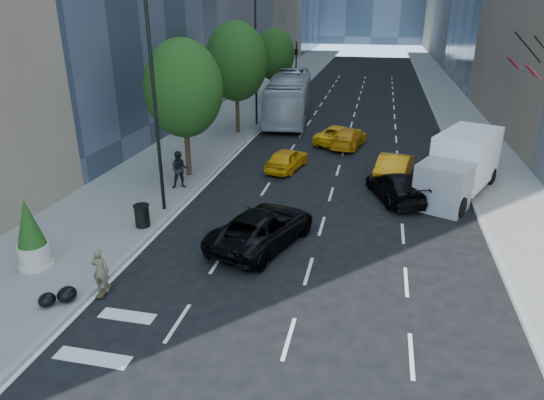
% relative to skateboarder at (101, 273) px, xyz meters
% --- Properties ---
extents(ground, '(160.00, 160.00, 0.00)m').
position_rel_skateboarder_xyz_m(ground, '(5.60, 3.00, -0.80)').
color(ground, black).
rests_on(ground, ground).
extents(sidewalk_left, '(6.00, 120.00, 0.15)m').
position_rel_skateboarder_xyz_m(sidewalk_left, '(-3.40, 33.00, -0.72)').
color(sidewalk_left, slate).
rests_on(sidewalk_left, ground).
extents(sidewalk_right, '(4.00, 120.00, 0.15)m').
position_rel_skateboarder_xyz_m(sidewalk_right, '(15.60, 33.00, -0.72)').
color(sidewalk_right, slate).
rests_on(sidewalk_right, ground).
extents(lamp_near, '(2.13, 0.22, 10.00)m').
position_rel_skateboarder_xyz_m(lamp_near, '(-0.72, 7.00, 5.02)').
color(lamp_near, black).
rests_on(lamp_near, sidewalk_left).
extents(lamp_far, '(2.13, 0.22, 10.00)m').
position_rel_skateboarder_xyz_m(lamp_far, '(-0.72, 25.00, 5.02)').
color(lamp_far, black).
rests_on(lamp_far, sidewalk_left).
extents(tree_near, '(4.20, 4.20, 7.46)m').
position_rel_skateboarder_xyz_m(tree_near, '(-1.60, 12.00, 4.17)').
color(tree_near, black).
rests_on(tree_near, sidewalk_left).
extents(tree_mid, '(4.50, 4.50, 7.99)m').
position_rel_skateboarder_xyz_m(tree_mid, '(-1.60, 22.00, 4.52)').
color(tree_mid, black).
rests_on(tree_mid, sidewalk_left).
extents(tree_far, '(3.90, 3.90, 6.92)m').
position_rel_skateboarder_xyz_m(tree_far, '(-1.60, 35.00, 3.83)').
color(tree_far, black).
rests_on(tree_far, sidewalk_left).
extents(traffic_signal, '(2.48, 0.53, 5.20)m').
position_rel_skateboarder_xyz_m(traffic_signal, '(-0.80, 43.00, 3.44)').
color(traffic_signal, black).
rests_on(traffic_signal, sidewalk_left).
extents(skateboarder, '(0.62, 0.44, 1.59)m').
position_rel_skateboarder_xyz_m(skateboarder, '(0.00, 0.00, 0.00)').
color(skateboarder, brown).
rests_on(skateboarder, ground).
extents(black_sedan_lincoln, '(4.13, 5.94, 1.51)m').
position_rel_skateboarder_xyz_m(black_sedan_lincoln, '(4.44, 4.76, -0.04)').
color(black_sedan_lincoln, black).
rests_on(black_sedan_lincoln, ground).
extents(black_sedan_mercedes, '(3.34, 5.02, 1.35)m').
position_rel_skateboarder_xyz_m(black_sedan_mercedes, '(9.80, 11.00, -0.12)').
color(black_sedan_mercedes, black).
rests_on(black_sedan_mercedes, ground).
extents(taxi_a, '(2.29, 4.06, 1.30)m').
position_rel_skateboarder_xyz_m(taxi_a, '(3.60, 14.46, -0.14)').
color(taxi_a, '#EBA00C').
rests_on(taxi_a, ground).
extents(taxi_b, '(2.39, 4.84, 1.53)m').
position_rel_skateboarder_xyz_m(taxi_b, '(9.80, 14.03, -0.03)').
color(taxi_b, orange).
rests_on(taxi_b, ground).
extents(taxi_c, '(3.57, 5.05, 1.28)m').
position_rel_skateboarder_xyz_m(taxi_c, '(6.10, 21.00, -0.16)').
color(taxi_c, yellow).
rests_on(taxi_c, ground).
extents(taxi_d, '(2.63, 4.70, 1.29)m').
position_rel_skateboarder_xyz_m(taxi_d, '(6.80, 20.24, -0.15)').
color(taxi_d, orange).
rests_on(taxi_d, ground).
extents(city_bus, '(4.46, 13.47, 3.68)m').
position_rel_skateboarder_xyz_m(city_bus, '(1.14, 28.35, 1.05)').
color(city_bus, '#B5B7BC').
rests_on(city_bus, ground).
extents(box_truck, '(4.84, 6.91, 3.13)m').
position_rel_skateboarder_xyz_m(box_truck, '(12.92, 12.38, 0.80)').
color(box_truck, white).
rests_on(box_truck, ground).
extents(pedestrian_a, '(1.20, 1.09, 2.00)m').
position_rel_skateboarder_xyz_m(pedestrian_a, '(-1.20, 9.83, 0.35)').
color(pedestrian_a, black).
rests_on(pedestrian_a, sidewalk_left).
extents(pedestrian_b, '(1.02, 0.59, 1.63)m').
position_rel_skateboarder_xyz_m(pedestrian_b, '(-5.60, 20.30, 0.17)').
color(pedestrian_b, black).
rests_on(pedestrian_b, sidewalk_left).
extents(trash_can, '(0.64, 0.64, 0.95)m').
position_rel_skateboarder_xyz_m(trash_can, '(-1.00, 5.00, -0.17)').
color(trash_can, black).
rests_on(trash_can, sidewalk_left).
extents(planter_shrub, '(1.11, 1.11, 2.66)m').
position_rel_skateboarder_xyz_m(planter_shrub, '(-3.27, 0.94, 0.62)').
color(planter_shrub, beige).
rests_on(planter_shrub, sidewalk_left).
extents(garbage_bags, '(1.04, 1.00, 0.51)m').
position_rel_skateboarder_xyz_m(garbage_bags, '(-0.95, -1.01, -0.40)').
color(garbage_bags, black).
rests_on(garbage_bags, sidewalk_left).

